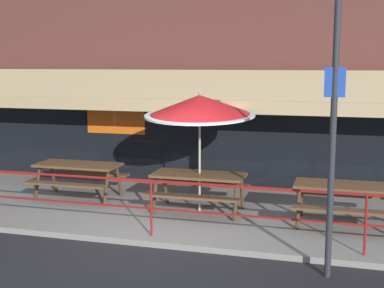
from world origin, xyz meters
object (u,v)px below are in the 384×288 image
at_px(picnic_table_left, 78,171).
at_px(picnic_table_right, 346,193).
at_px(picnic_table_centre, 199,182).
at_px(street_sign_pole, 333,140).
at_px(patio_umbrella_centre, 200,106).

height_order(picnic_table_left, picnic_table_right, same).
relative_size(picnic_table_centre, street_sign_pole, 0.47).
bearing_deg(picnic_table_centre, street_sign_pole, -43.18).
bearing_deg(picnic_table_centre, picnic_table_left, 173.83).
height_order(picnic_table_left, patio_umbrella_centre, patio_umbrella_centre).
bearing_deg(picnic_table_centre, patio_umbrella_centre, 90.00).
bearing_deg(picnic_table_left, picnic_table_centre, -6.17).
bearing_deg(street_sign_pole, picnic_table_right, 84.17).
bearing_deg(picnic_table_right, picnic_table_centre, 176.49).
height_order(picnic_table_right, patio_umbrella_centre, patio_umbrella_centre).
bearing_deg(picnic_table_right, picnic_table_left, 175.16).
xyz_separation_m(picnic_table_left, street_sign_pole, (5.31, -2.68, 1.26)).
distance_m(picnic_table_right, street_sign_pole, 2.56).
relative_size(picnic_table_right, patio_umbrella_centre, 0.76).
bearing_deg(patio_umbrella_centre, picnic_table_left, 175.09).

